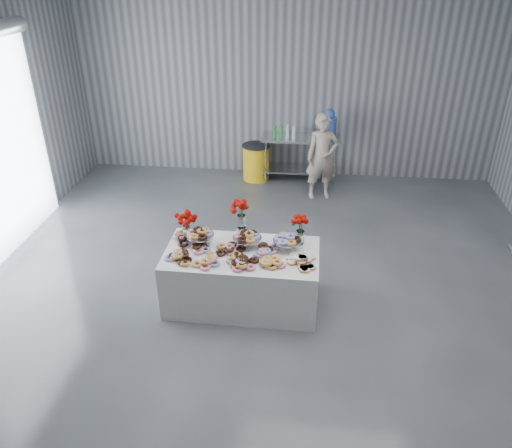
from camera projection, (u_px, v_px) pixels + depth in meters
The scene contains 16 objects.
ground at pixel (264, 311), 6.32m from camera, with size 9.00×9.00×0.00m, color #3A3D43.
room_walls at pixel (240, 103), 5.13m from camera, with size 8.04×9.04×4.02m.
display_table at pixel (242, 277), 6.32m from camera, with size 1.90×1.00×0.75m, color white.
prep_table at pixel (301, 151), 9.55m from camera, with size 1.50×0.60×0.90m.
donut_mounds at pixel (241, 251), 6.07m from camera, with size 1.80×0.80×0.09m, color #C98249, non-canonical shape.
cake_stand_left at pixel (200, 234), 6.25m from camera, with size 0.36×0.36×0.17m.
cake_stand_mid at pixel (247, 237), 6.19m from camera, with size 0.36×0.36×0.17m.
cake_stand_right at pixel (287, 239), 6.14m from camera, with size 0.36×0.36×0.17m.
danish_pile at pixel (302, 259), 5.90m from camera, with size 0.48×0.48×0.11m, color white, non-canonical shape.
bouquet_left at pixel (185, 218), 6.29m from camera, with size 0.26×0.26×0.42m.
bouquet_right at pixel (301, 223), 6.18m from camera, with size 0.26×0.26×0.42m.
bouquet_center at pixel (241, 212), 6.26m from camera, with size 0.26×0.26×0.57m.
water_jug at pixel (329, 125), 9.25m from camera, with size 0.28×0.28×0.55m.
drink_bottles at pixel (284, 131), 9.29m from camera, with size 0.54×0.08×0.27m, color #268C33, non-canonical shape.
person at pixel (322, 157), 8.86m from camera, with size 0.56×0.37×1.55m, color #CC8C93.
trash_barrel at pixel (256, 162), 9.77m from camera, with size 0.55×0.55×0.70m.
Camera 1 is at (0.44, -4.97, 4.04)m, focal length 35.00 mm.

